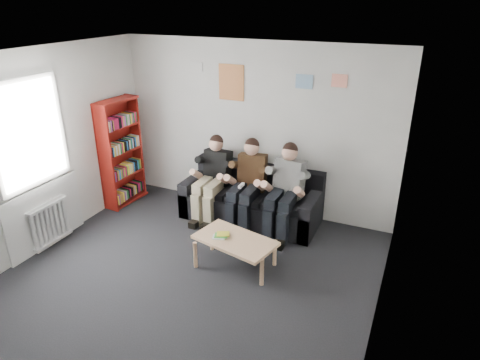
# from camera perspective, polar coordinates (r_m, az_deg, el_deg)

# --- Properties ---
(room_shell) EXTENTS (5.00, 5.00, 5.00)m
(room_shell) POSITION_cam_1_polar(r_m,az_deg,el_deg) (4.68, -9.59, -1.37)
(room_shell) COLOR black
(room_shell) RESTS_ON ground
(sofa) EXTENTS (2.13, 0.87, 0.82)m
(sofa) POSITION_cam_1_polar(r_m,az_deg,el_deg) (6.76, 1.57, -2.84)
(sofa) COLOR black
(sofa) RESTS_ON ground
(bookshelf) EXTENTS (0.27, 0.80, 1.78)m
(bookshelf) POSITION_cam_1_polar(r_m,az_deg,el_deg) (7.36, -15.49, 3.56)
(bookshelf) COLOR maroon
(bookshelf) RESTS_ON ground
(coffee_table) EXTENTS (1.03, 0.57, 0.41)m
(coffee_table) POSITION_cam_1_polar(r_m,az_deg,el_deg) (5.56, -0.66, -8.29)
(coffee_table) COLOR tan
(coffee_table) RESTS_ON ground
(game_cases) EXTENTS (0.20, 0.17, 0.04)m
(game_cases) POSITION_cam_1_polar(r_m,az_deg,el_deg) (5.58, -2.55, -7.39)
(game_cases) COLOR silver
(game_cases) RESTS_ON coffee_table
(person_left) EXTENTS (0.41, 0.87, 1.32)m
(person_left) POSITION_cam_1_polar(r_m,az_deg,el_deg) (6.67, -3.77, 0.14)
(person_left) COLOR black
(person_left) RESTS_ON sofa
(person_middle) EXTENTS (0.42, 0.90, 1.34)m
(person_middle) POSITION_cam_1_polar(r_m,az_deg,el_deg) (6.43, 0.92, -0.63)
(person_middle) COLOR #452E17
(person_middle) RESTS_ON sofa
(person_right) EXTENTS (0.43, 0.91, 1.36)m
(person_right) POSITION_cam_1_polar(r_m,az_deg,el_deg) (6.24, 5.94, -1.50)
(person_right) COLOR silver
(person_right) RESTS_ON sofa
(radiator) EXTENTS (0.10, 0.64, 0.60)m
(radiator) POSITION_cam_1_polar(r_m,az_deg,el_deg) (6.58, -23.99, -5.30)
(radiator) COLOR silver
(radiator) RESTS_ON ground
(window) EXTENTS (0.05, 1.30, 2.36)m
(window) POSITION_cam_1_polar(r_m,az_deg,el_deg) (6.36, -25.44, 0.25)
(window) COLOR white
(window) RESTS_ON room_shell
(poster_large) EXTENTS (0.42, 0.01, 0.55)m
(poster_large) POSITION_cam_1_polar(r_m,az_deg,el_deg) (6.74, -1.16, 12.88)
(poster_large) COLOR gold
(poster_large) RESTS_ON room_shell
(poster_blue) EXTENTS (0.25, 0.01, 0.20)m
(poster_blue) POSITION_cam_1_polar(r_m,az_deg,el_deg) (6.33, 8.55, 12.85)
(poster_blue) COLOR #4199DF
(poster_blue) RESTS_ON room_shell
(poster_pink) EXTENTS (0.22, 0.01, 0.18)m
(poster_pink) POSITION_cam_1_polar(r_m,az_deg,el_deg) (6.20, 13.12, 12.77)
(poster_pink) COLOR #D94393
(poster_pink) RESTS_ON room_shell
(poster_sign) EXTENTS (0.20, 0.01, 0.14)m
(poster_sign) POSITION_cam_1_polar(r_m,az_deg,el_deg) (6.98, -5.80, 14.80)
(poster_sign) COLOR silver
(poster_sign) RESTS_ON room_shell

